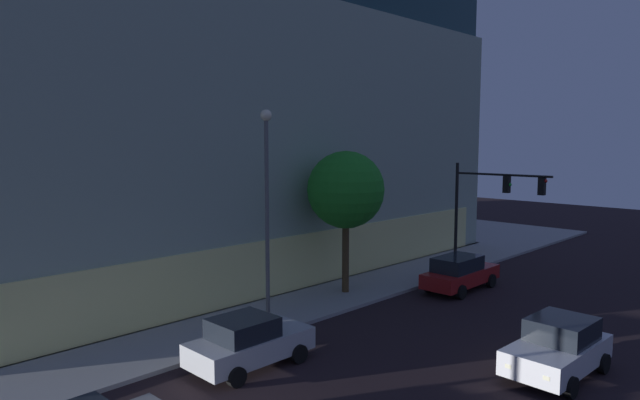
% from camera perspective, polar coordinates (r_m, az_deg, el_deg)
% --- Properties ---
extents(modern_building, '(32.85, 28.96, 17.14)m').
position_cam_1_polar(modern_building, '(38.97, -15.58, 7.51)').
color(modern_building, '#4C4C51').
rests_on(modern_building, ground).
extents(traffic_light_far_corner, '(0.42, 5.39, 6.00)m').
position_cam_1_polar(traffic_light_far_corner, '(31.51, 17.11, 0.32)').
color(traffic_light_far_corner, black).
rests_on(traffic_light_far_corner, sidewalk_corner).
extents(street_lamp_sidewalk, '(0.44, 0.44, 8.41)m').
position_cam_1_polar(street_lamp_sidewalk, '(21.29, -5.47, 0.69)').
color(street_lamp_sidewalk, '#5F5F5F').
rests_on(street_lamp_sidewalk, sidewalk_corner).
extents(sidewalk_tree, '(3.67, 3.67, 6.77)m').
position_cam_1_polar(sidewalk_tree, '(26.30, 2.67, 1.01)').
color(sidewalk_tree, '#47351E').
rests_on(sidewalk_tree, sidewalk_corner).
extents(car_silver, '(4.17, 2.12, 1.70)m').
position_cam_1_polar(car_silver, '(18.88, -7.32, -14.22)').
color(car_silver, '#B7BABF').
rests_on(car_silver, ground).
extents(car_white, '(4.11, 2.27, 1.78)m').
position_cam_1_polar(car_white, '(19.66, 23.22, -13.71)').
color(car_white, silver).
rests_on(car_white, ground).
extents(car_red, '(4.80, 2.03, 1.73)m').
position_cam_1_polar(car_red, '(28.61, 14.13, -7.23)').
color(car_red, maroon).
rests_on(car_red, ground).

